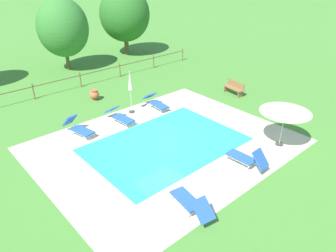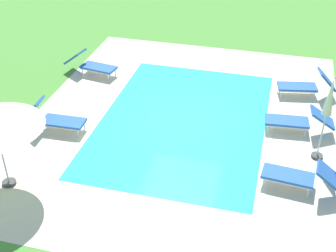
{
  "view_description": "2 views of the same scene",
  "coord_description": "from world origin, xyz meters",
  "views": [
    {
      "loc": [
        -8.76,
        -10.04,
        8.06
      ],
      "look_at": [
        0.6,
        0.5,
        0.6
      ],
      "focal_mm": 34.29,
      "sensor_mm": 36.0,
      "label": 1
    },
    {
      "loc": [
        11.75,
        2.56,
        7.7
      ],
      "look_at": [
        1.42,
        -0.13,
        0.68
      ],
      "focal_mm": 48.57,
      "sensor_mm": 36.0,
      "label": 2
    }
  ],
  "objects": [
    {
      "name": "swimming_pool_water",
      "position": [
        0.0,
        0.0,
        0.01
      ],
      "size": [
        7.31,
        5.05,
        0.01
      ],
      "primitive_type": "cube",
      "color": "#2DB7C6",
      "rests_on": "ground"
    },
    {
      "name": "patio_umbrella_open_foreground",
      "position": [
        4.09,
        -3.68,
        1.94
      ],
      "size": [
        2.35,
        2.35,
        2.18
      ],
      "color": "#383838",
      "rests_on": "ground"
    },
    {
      "name": "sun_lounger_north_near_steps",
      "position": [
        -0.32,
        3.42,
        0.37
      ],
      "size": [
        0.78,
        2.07,
        0.8
      ],
      "color": "#2856A8",
      "rests_on": "ground"
    },
    {
      "name": "terracotta_urn_near_fence",
      "position": [
        0.22,
        7.07,
        0.37
      ],
      "size": [
        0.6,
        0.6,
        0.69
      ],
      "color": "#A85B38",
      "rests_on": "ground"
    },
    {
      "name": "pool_deck_paving",
      "position": [
        0.0,
        0.0,
        0.0
      ],
      "size": [
        11.74,
        9.47,
        0.01
      ],
      "primitive_type": "cube",
      "color": "beige",
      "rests_on": "ground"
    },
    {
      "name": "sun_lounger_north_end",
      "position": [
        1.43,
        -3.65,
        0.39
      ],
      "size": [
        0.67,
        1.88,
        0.99
      ],
      "color": "#2856A8",
      "rests_on": "ground"
    },
    {
      "name": "ground_plane",
      "position": [
        0.0,
        0.0,
        0.0
      ],
      "size": [
        160.0,
        160.0,
        0.0
      ],
      "primitive_type": "plane",
      "color": "#478433"
    },
    {
      "name": "sun_lounger_north_far",
      "position": [
        -2.66,
        3.65,
        0.39
      ],
      "size": [
        0.95,
        1.98,
        0.95
      ],
      "color": "#2856A8",
      "rests_on": "ground"
    },
    {
      "name": "sun_lounger_north_mid",
      "position": [
        -2.36,
        -4.04,
        0.37
      ],
      "size": [
        0.91,
        2.06,
        0.85
      ],
      "color": "#2856A8",
      "rests_on": "ground"
    },
    {
      "name": "pool_coping_rim",
      "position": [
        0.0,
        0.0,
        0.01
      ],
      "size": [
        7.79,
        5.53,
        0.01
      ],
      "color": "beige",
      "rests_on": "ground"
    },
    {
      "name": "sun_lounger_south_near_corner",
      "position": [
        2.35,
        3.54,
        0.37
      ],
      "size": [
        0.79,
        2.06,
        0.82
      ],
      "color": "#2856A8",
      "rests_on": "ground"
    },
    {
      "name": "wooden_bench_lawn_side",
      "position": [
        7.6,
        1.85,
        0.47
      ],
      "size": [
        0.64,
        1.55,
        0.87
      ],
      "color": "olive",
      "rests_on": "ground"
    },
    {
      "name": "perimeter_fence",
      "position": [
        0.68,
        9.72,
        0.69
      ],
      "size": [
        19.67,
        0.08,
        1.05
      ],
      "color": "brown",
      "rests_on": "ground"
    },
    {
      "name": "tree_far_west",
      "position": [
        7.91,
        14.48,
        3.58
      ],
      "size": [
        4.39,
        4.39,
        5.94
      ],
      "color": "brown",
      "rests_on": "ground"
    },
    {
      "name": "tree_west_mid",
      "position": [
        1.84,
        13.94,
        3.29
      ],
      "size": [
        3.86,
        3.86,
        5.5
      ],
      "color": "brown",
      "rests_on": "ground"
    },
    {
      "name": "patio_umbrella_closed_row_west",
      "position": [
        0.9,
        4.03,
        1.71
      ],
      "size": [
        0.32,
        0.32,
        2.51
      ],
      "color": "#383838",
      "rests_on": "ground"
    }
  ]
}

